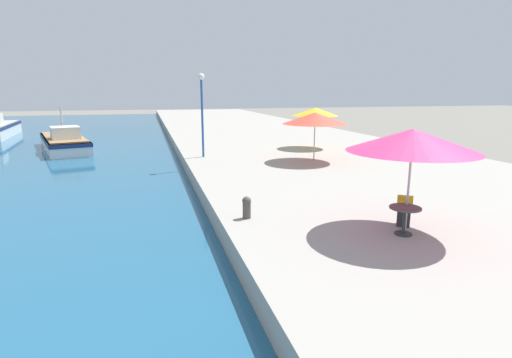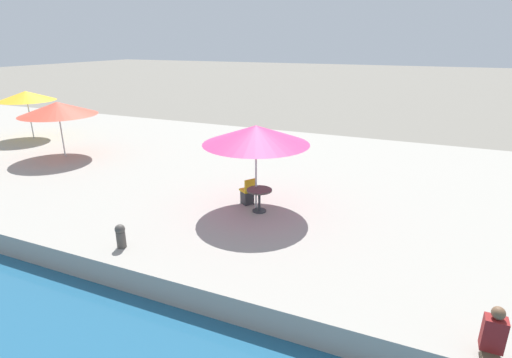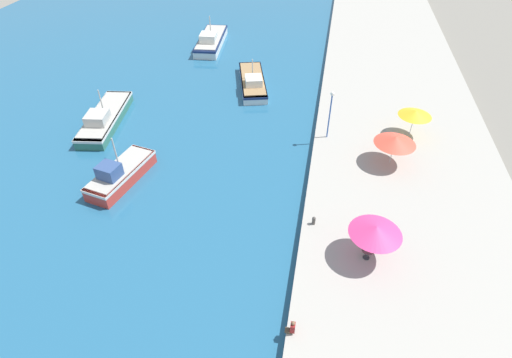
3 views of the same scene
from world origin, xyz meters
The scene contains 7 objects.
cafe_umbrella_pink centered at (4.58, 12.42, 3.14)m, with size 3.31×3.31×2.72m.
cafe_umbrella_white centered at (6.54, 23.02, 2.96)m, with size 3.38×3.38×2.55m.
cafe_umbrella_striped centered at (8.58, 27.68, 3.03)m, with size 2.95×2.95×2.58m.
cafe_table centered at (4.39, 12.22, 1.25)m, with size 0.80×0.80×0.74m.
cafe_chair_left centered at (4.80, 12.82, 1.04)m, with size 0.57×0.58×0.91m.
person_at_quay centered at (0.28, 6.16, 1.15)m, with size 0.54×0.36×1.00m.
mooring_bollard centered at (0.80, 14.61, 1.06)m, with size 0.26×0.26×0.65m.
Camera 2 is at (-6.32, 7.63, 5.87)m, focal length 28.00 mm.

